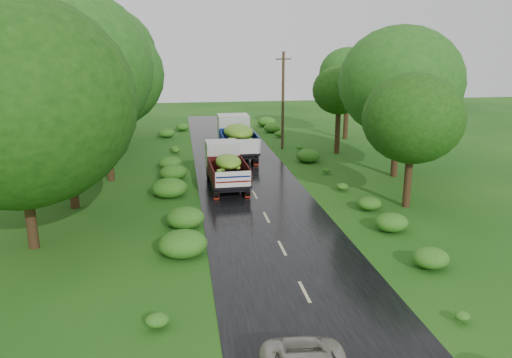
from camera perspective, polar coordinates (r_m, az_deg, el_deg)
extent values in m
plane|color=#10450E|center=(18.49, 5.56, -12.75)|extent=(120.00, 120.00, 0.00)
cube|color=black|center=(22.90, 2.49, -6.93)|extent=(6.50, 80.00, 0.02)
cube|color=#BFB78C|center=(18.48, 5.56, -12.69)|extent=(0.12, 1.60, 0.00)
cube|color=#BFB78C|center=(21.99, 3.00, -7.88)|extent=(0.12, 1.60, 0.00)
cube|color=#BFB78C|center=(25.65, 1.20, -4.40)|extent=(0.12, 1.60, 0.00)
cube|color=#BFB78C|center=(29.39, -0.14, -1.79)|extent=(0.12, 1.60, 0.00)
cube|color=#BFB78C|center=(33.20, -1.17, 0.22)|extent=(0.12, 1.60, 0.00)
cube|color=#BFB78C|center=(37.05, -1.98, 1.81)|extent=(0.12, 1.60, 0.00)
cube|color=#BFB78C|center=(40.92, -2.65, 3.11)|extent=(0.12, 1.60, 0.00)
cube|color=#BFB78C|center=(44.82, -3.20, 4.18)|extent=(0.12, 1.60, 0.00)
cube|color=#BFB78C|center=(48.73, -3.66, 5.08)|extent=(0.12, 1.60, 0.00)
cube|color=#BFB78C|center=(52.66, -4.05, 5.84)|extent=(0.12, 1.60, 0.00)
cube|color=#BFB78C|center=(56.60, -4.39, 6.50)|extent=(0.12, 1.60, 0.00)
cube|color=black|center=(30.78, -3.40, 0.10)|extent=(1.80, 5.31, 0.26)
cylinder|color=black|center=(32.55, -5.41, 0.65)|extent=(0.29, 0.94, 0.93)
cylinder|color=black|center=(32.76, -2.26, 0.81)|extent=(0.29, 0.94, 0.93)
cylinder|color=black|center=(29.57, -4.83, -0.84)|extent=(0.29, 0.94, 0.93)
cylinder|color=black|center=(29.80, -1.37, -0.67)|extent=(0.29, 0.94, 0.93)
cylinder|color=black|center=(28.66, -4.63, -1.37)|extent=(0.29, 0.94, 0.93)
cylinder|color=black|center=(28.90, -1.06, -1.18)|extent=(0.29, 0.94, 0.93)
cube|color=maroon|center=(28.42, -4.55, -1.95)|extent=(0.32, 0.05, 0.42)
cube|color=maroon|center=(28.66, -0.95, -1.75)|extent=(0.32, 0.05, 0.42)
cube|color=silver|center=(32.56, -3.91, 2.78)|extent=(2.12, 1.85, 1.77)
cube|color=black|center=(29.79, -3.16, 0.00)|extent=(2.29, 4.09, 0.15)
cube|color=#4B110D|center=(29.54, -5.16, 0.86)|extent=(0.22, 4.01, 0.89)
cube|color=#4B110D|center=(29.80, -1.20, 1.05)|extent=(0.22, 4.01, 0.89)
cube|color=#4B110D|center=(31.55, -3.65, 1.83)|extent=(2.15, 0.15, 0.89)
cube|color=silver|center=(27.77, -2.63, -0.03)|extent=(2.15, 0.15, 0.89)
ellipsoid|color=#458C19|center=(29.52, -3.19, 2.01)|extent=(1.92, 3.43, 0.93)
cube|color=black|center=(38.81, -2.20, 3.50)|extent=(1.94, 6.31, 0.31)
cylinder|color=black|center=(40.98, -4.07, 3.87)|extent=(0.32, 1.12, 1.12)
cylinder|color=black|center=(41.20, -1.05, 3.97)|extent=(0.32, 1.12, 1.12)
cylinder|color=black|center=(37.35, -3.61, 2.75)|extent=(0.32, 1.12, 1.12)
cylinder|color=black|center=(37.59, -0.31, 2.86)|extent=(0.32, 1.12, 1.12)
cylinder|color=black|center=(36.23, -3.45, 2.36)|extent=(0.32, 1.12, 1.12)
cylinder|color=black|center=(36.48, -0.05, 2.48)|extent=(0.32, 1.12, 1.12)
cube|color=maroon|center=(35.92, -3.39, 1.84)|extent=(0.38, 0.05, 0.50)
cube|color=maroon|center=(36.17, 0.04, 1.96)|extent=(0.38, 0.05, 0.50)
cube|color=silver|center=(41.04, -2.62, 5.88)|extent=(2.48, 2.13, 2.13)
cube|color=black|center=(37.61, -2.00, 3.51)|extent=(2.58, 4.82, 0.18)
cube|color=navy|center=(37.37, -3.91, 4.37)|extent=(0.10, 4.81, 1.06)
cube|color=navy|center=(37.65, -0.13, 4.49)|extent=(0.10, 4.81, 1.06)
cube|color=navy|center=(39.80, -2.41, 5.07)|extent=(2.57, 0.10, 1.06)
cube|color=silver|center=(35.19, -1.57, 3.72)|extent=(2.57, 0.10, 1.06)
ellipsoid|color=#458C19|center=(37.37, -2.02, 5.44)|extent=(2.17, 4.05, 1.12)
cylinder|color=#382616|center=(41.57, 3.09, 8.85)|extent=(0.27, 0.27, 7.99)
cube|color=#382616|center=(41.33, 3.16, 13.53)|extent=(1.37, 0.51, 0.10)
cylinder|color=black|center=(23.05, -24.95, 1.17)|extent=(0.45, 0.45, 7.22)
ellipsoid|color=#133F0C|center=(22.61, -25.74, 7.93)|extent=(4.41, 4.41, 3.97)
cylinder|color=black|center=(27.92, -20.73, 5.19)|extent=(0.48, 0.48, 8.48)
ellipsoid|color=#133F0C|center=(27.60, -21.37, 11.78)|extent=(4.29, 4.29, 3.86)
cylinder|color=black|center=(33.06, -16.70, 6.27)|extent=(0.46, 0.46, 7.68)
ellipsoid|color=#133F0C|center=(32.76, -17.09, 11.31)|extent=(3.87, 3.87, 3.48)
cylinder|color=black|center=(38.51, -20.57, 8.26)|extent=(0.50, 0.50, 9.15)
ellipsoid|color=#133F0C|center=(38.29, -21.07, 13.41)|extent=(4.05, 4.05, 3.65)
cylinder|color=black|center=(41.43, -16.25, 7.60)|extent=(0.45, 0.45, 7.08)
ellipsoid|color=#133F0C|center=(41.18, -16.54, 11.31)|extent=(3.80, 3.80, 3.42)
cylinder|color=black|center=(47.18, -16.91, 9.41)|extent=(0.49, 0.49, 8.68)
ellipsoid|color=#133F0C|center=(46.99, -17.22, 13.41)|extent=(4.36, 4.36, 3.92)
cylinder|color=black|center=(52.54, -15.36, 9.67)|extent=(0.47, 0.47, 7.95)
ellipsoid|color=#133F0C|center=(52.35, -15.60, 12.95)|extent=(3.93, 3.93, 3.53)
cylinder|color=black|center=(27.87, 17.16, 2.38)|extent=(0.41, 0.41, 5.52)
ellipsoid|color=#1C5415|center=(27.50, 17.51, 6.63)|extent=(3.26, 3.26, 2.93)
cylinder|color=black|center=(34.08, 15.86, 6.09)|extent=(0.45, 0.45, 7.09)
ellipsoid|color=#1C5415|center=(33.77, 16.20, 10.61)|extent=(3.98, 3.98, 3.58)
cylinder|color=black|center=(40.53, 9.36, 6.91)|extent=(0.42, 0.42, 5.76)
ellipsoid|color=#1C5415|center=(40.28, 9.50, 9.99)|extent=(2.91, 2.91, 2.62)
cylinder|color=black|center=(46.92, 10.33, 8.62)|extent=(0.44, 0.44, 6.78)
ellipsoid|color=#1C5415|center=(46.70, 10.48, 11.76)|extent=(3.23, 3.23, 2.91)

